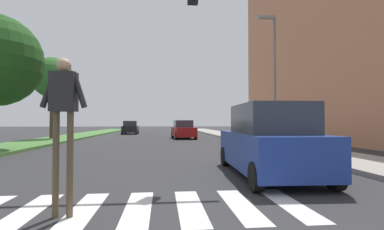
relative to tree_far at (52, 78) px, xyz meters
name	(u,v)px	position (x,y,z in m)	size (l,w,h in m)	color
ground_plane	(153,137)	(8.09, 3.66, -5.08)	(140.00, 140.00, 0.00)	#2D2D30
crosswalk	(111,209)	(8.09, -19.50, -5.07)	(6.75, 2.20, 0.01)	silver
median_strip	(63,138)	(0.35, 1.66, -5.00)	(3.55, 64.00, 0.15)	#477A38
tree_far	(52,78)	(0.00, 0.00, 0.00)	(3.30, 3.30, 6.62)	#4C3823
sidewalk_right	(238,137)	(15.90, 1.66, -5.00)	(3.00, 64.00, 0.15)	#9E9991
street_lamp_right	(273,68)	(15.30, -8.52, -0.48)	(1.02, 0.24, 7.50)	slate
pedestrian_performer	(63,111)	(7.40, -19.86, -3.42)	(0.75, 0.27, 2.49)	brown
suv_crossing	(269,142)	(11.88, -16.83, -4.15)	(2.12, 4.67, 1.97)	navy
sedan_midblock	(183,130)	(10.83, 1.35, -4.32)	(2.10, 4.18, 1.64)	maroon
sedan_distant	(130,128)	(5.02, 11.80, -4.32)	(1.95, 4.42, 1.62)	black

